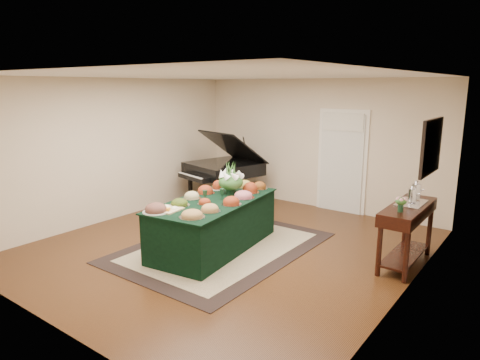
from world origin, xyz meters
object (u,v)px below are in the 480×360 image
Objects in this scene: buffet_table at (214,224)px; mahogany_sideboard at (408,219)px; grand_piano at (223,168)px; floral_centerpiece at (231,179)px.

buffet_table is 1.73× the size of mahogany_sideboard.
mahogany_sideboard is (2.63, 1.16, 0.29)m from buffet_table.
grand_piano is 4.33m from mahogany_sideboard.
grand_piano is at bearing 125.87° from buffet_table.
floral_centerpiece is 0.24× the size of grand_piano.
floral_centerpiece is 0.30× the size of mahogany_sideboard.
floral_centerpiece is at bearing -47.86° from grand_piano.
grand_piano is 1.26× the size of mahogany_sideboard.
mahogany_sideboard is at bearing 23.76° from buffet_table.
buffet_table is 0.81m from floral_centerpiece.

